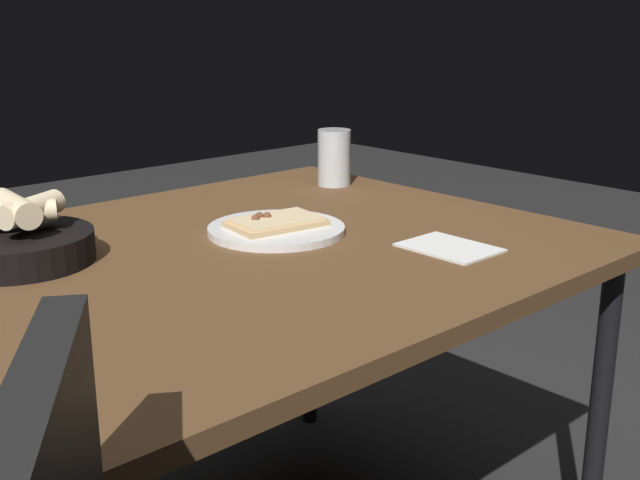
% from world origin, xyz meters
% --- Properties ---
extents(dining_table, '(0.97, 1.18, 0.71)m').
position_xyz_m(dining_table, '(0.00, 0.00, 0.65)').
color(dining_table, brown).
rests_on(dining_table, ground).
extents(pizza_plate, '(0.26, 0.26, 0.04)m').
position_xyz_m(pizza_plate, '(-0.03, 0.10, 0.72)').
color(pizza_plate, white).
rests_on(pizza_plate, dining_table).
extents(bread_basket, '(0.24, 0.24, 0.11)m').
position_xyz_m(bread_basket, '(-0.18, -0.33, 0.75)').
color(bread_basket, black).
rests_on(bread_basket, dining_table).
extents(beer_glass, '(0.08, 0.08, 0.13)m').
position_xyz_m(beer_glass, '(-0.27, 0.47, 0.77)').
color(beer_glass, silver).
rests_on(beer_glass, dining_table).
extents(napkin, '(0.16, 0.12, 0.00)m').
position_xyz_m(napkin, '(0.25, 0.26, 0.71)').
color(napkin, white).
rests_on(napkin, dining_table).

